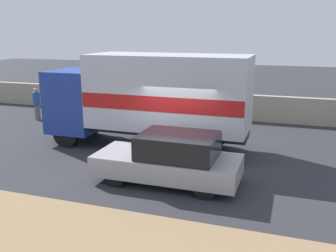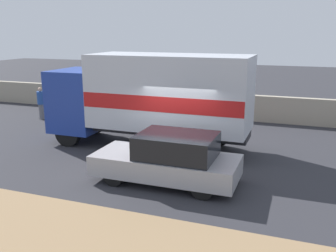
# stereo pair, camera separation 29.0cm
# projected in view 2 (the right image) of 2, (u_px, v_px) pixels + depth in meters

# --- Properties ---
(ground_plane) EXTENTS (80.00, 80.00, 0.00)m
(ground_plane) POSITION_uv_depth(u_px,v_px,m) (171.00, 168.00, 12.04)
(ground_plane) COLOR #2D2D33
(stone_wall_backdrop) EXTENTS (60.00, 0.35, 1.27)m
(stone_wall_backdrop) POSITION_uv_depth(u_px,v_px,m) (222.00, 106.00, 18.83)
(stone_wall_backdrop) COLOR #A39984
(stone_wall_backdrop) RESTS_ON ground_plane
(box_truck) EXTENTS (7.58, 2.33, 3.49)m
(box_truck) POSITION_uv_depth(u_px,v_px,m) (152.00, 97.00, 13.79)
(box_truck) COLOR navy
(box_truck) RESTS_ON ground_plane
(car_hatchback) EXTENTS (4.19, 1.76, 1.48)m
(car_hatchback) POSITION_uv_depth(u_px,v_px,m) (169.00, 159.00, 10.74)
(car_hatchback) COLOR #9E9EA3
(car_hatchback) RESTS_ON ground_plane
(pedestrian) EXTENTS (0.35, 0.35, 1.60)m
(pedestrian) POSITION_uv_depth(u_px,v_px,m) (41.00, 103.00, 18.63)
(pedestrian) COLOR slate
(pedestrian) RESTS_ON ground_plane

